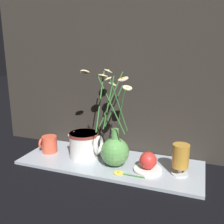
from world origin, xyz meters
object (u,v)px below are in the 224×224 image
vase_with_flowers (115,148)px  ceramic_pitcher (84,144)px  orange_fruit (148,160)px  tea_glass (181,157)px  yellow_mug (49,144)px

vase_with_flowers → ceramic_pitcher: size_ratio=2.54×
orange_fruit → tea_glass: bearing=7.4°
vase_with_flowers → tea_glass: bearing=2.5°
ceramic_pitcher → orange_fruit: bearing=-6.7°
ceramic_pitcher → orange_fruit: 0.29m
ceramic_pitcher → orange_fruit: ceramic_pitcher is taller
yellow_mug → tea_glass: bearing=-1.2°
tea_glass → yellow_mug: bearing=178.8°
tea_glass → orange_fruit: 0.12m
tea_glass → orange_fruit: bearing=-172.6°
vase_with_flowers → tea_glass: vase_with_flowers is taller
yellow_mug → ceramic_pitcher: ceramic_pitcher is taller
yellow_mug → ceramic_pitcher: (0.18, 0.01, 0.02)m
vase_with_flowers → orange_fruit: 0.14m
tea_glass → ceramic_pitcher: bearing=177.4°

